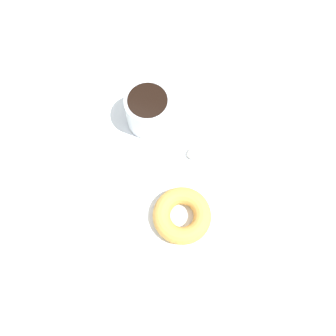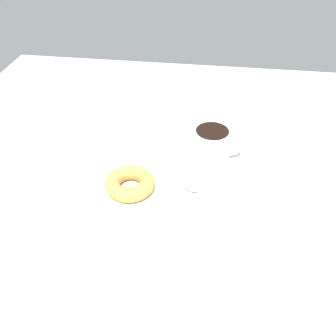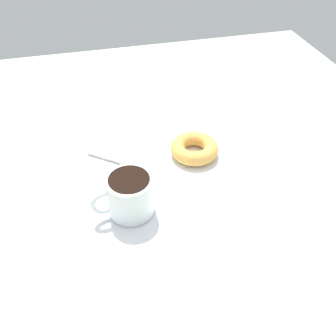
% 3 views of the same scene
% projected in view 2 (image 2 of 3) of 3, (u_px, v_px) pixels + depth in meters
% --- Properties ---
extents(ground_plane, '(1.20, 1.20, 0.02)m').
position_uv_depth(ground_plane, '(169.00, 187.00, 0.77)').
color(ground_plane, beige).
extents(napkin, '(0.33, 0.33, 0.00)m').
position_uv_depth(napkin, '(168.00, 176.00, 0.78)').
color(napkin, white).
rests_on(napkin, ground_plane).
extents(coffee_cup, '(0.08, 0.11, 0.07)m').
position_uv_depth(coffee_cup, '(212.00, 145.00, 0.80)').
color(coffee_cup, silver).
rests_on(coffee_cup, napkin).
extents(donut, '(0.10, 0.10, 0.03)m').
position_uv_depth(donut, '(130.00, 183.00, 0.74)').
color(donut, gold).
rests_on(donut, napkin).
extents(spoon, '(0.09, 0.12, 0.01)m').
position_uv_depth(spoon, '(199.00, 192.00, 0.74)').
color(spoon, '#B7B2A8').
rests_on(spoon, napkin).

